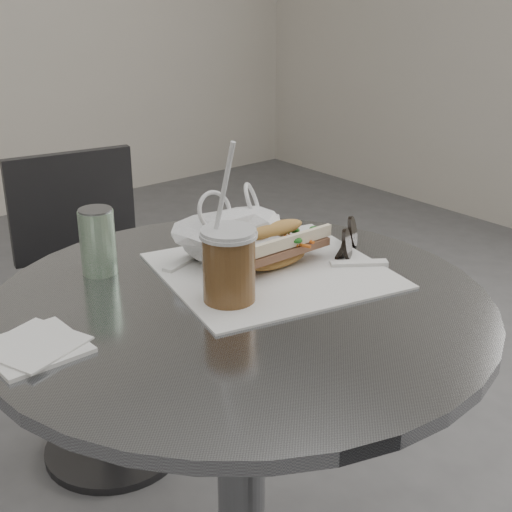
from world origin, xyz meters
TOP-DOWN VIEW (x-y plane):
  - cafe_table at (0.00, 0.20)m, footprint 0.76×0.76m
  - chair_far at (0.12, 0.94)m, footprint 0.41×0.44m
  - sandwich_paper at (0.11, 0.25)m, footprint 0.41×0.39m
  - banh_mi at (0.12, 0.25)m, footprint 0.23×0.09m
  - iced_coffee at (-0.02, 0.20)m, footprint 0.08×0.08m
  - sunglasses at (0.27, 0.23)m, footprint 0.11×0.09m
  - plastic_bag at (0.08, 0.30)m, footprint 0.23×0.21m
  - napkin_stack at (-0.30, 0.25)m, footprint 0.14×0.14m
  - drink_can at (-0.11, 0.42)m, footprint 0.06×0.06m

SIDE VIEW (x-z plane):
  - chair_far at x=0.12m, z-range -0.04..0.73m
  - cafe_table at x=0.00m, z-range 0.10..0.84m
  - sandwich_paper at x=0.11m, z-range 0.74..0.74m
  - napkin_stack at x=-0.30m, z-range 0.74..0.75m
  - sunglasses at x=0.27m, z-range 0.73..0.79m
  - banh_mi at x=0.12m, z-range 0.74..0.82m
  - plastic_bag at x=0.08m, z-range 0.74..0.84m
  - drink_can at x=-0.11m, z-range 0.74..0.85m
  - iced_coffee at x=-0.02m, z-range 0.68..0.92m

